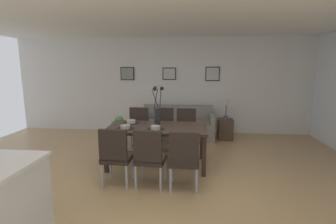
# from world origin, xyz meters

# --- Properties ---
(ground_plane) EXTENTS (9.00, 9.00, 0.00)m
(ground_plane) POSITION_xyz_m (0.00, 0.00, 0.00)
(ground_plane) COLOR tan
(back_wall_panel) EXTENTS (9.00, 0.10, 2.60)m
(back_wall_panel) POSITION_xyz_m (0.00, 3.25, 1.30)
(back_wall_panel) COLOR silver
(back_wall_panel) RESTS_ON ground
(ceiling_panel) EXTENTS (9.00, 7.20, 0.08)m
(ceiling_panel) POSITION_xyz_m (0.00, 0.40, 2.64)
(ceiling_panel) COLOR white
(dining_table) EXTENTS (1.80, 0.96, 0.74)m
(dining_table) POSITION_xyz_m (-0.19, 0.75, 0.66)
(dining_table) COLOR #33261E
(dining_table) RESTS_ON ground
(dining_chair_near_left) EXTENTS (0.45, 0.45, 0.92)m
(dining_chair_near_left) POSITION_xyz_m (-0.71, -0.12, 0.51)
(dining_chair_near_left) COLOR black
(dining_chair_near_left) RESTS_ON ground
(dining_chair_near_right) EXTENTS (0.45, 0.45, 0.92)m
(dining_chair_near_right) POSITION_xyz_m (-0.74, 1.62, 0.51)
(dining_chair_near_right) COLOR black
(dining_chair_near_right) RESTS_ON ground
(dining_chair_far_left) EXTENTS (0.47, 0.47, 0.92)m
(dining_chair_far_left) POSITION_xyz_m (-0.19, -0.13, 0.51)
(dining_chair_far_left) COLOR black
(dining_chair_far_left) RESTS_ON ground
(dining_chair_far_right) EXTENTS (0.44, 0.44, 0.92)m
(dining_chair_far_right) POSITION_xyz_m (-0.18, 1.65, 0.51)
(dining_chair_far_right) COLOR black
(dining_chair_far_right) RESTS_ON ground
(dining_chair_mid_left) EXTENTS (0.44, 0.44, 0.92)m
(dining_chair_mid_left) POSITION_xyz_m (0.33, -0.16, 0.51)
(dining_chair_mid_left) COLOR black
(dining_chair_mid_left) RESTS_ON ground
(dining_chair_mid_right) EXTENTS (0.44, 0.44, 0.92)m
(dining_chair_mid_right) POSITION_xyz_m (0.32, 1.61, 0.51)
(dining_chair_mid_right) COLOR black
(dining_chair_mid_right) RESTS_ON ground
(centerpiece_vase) EXTENTS (0.21, 0.23, 0.73)m
(centerpiece_vase) POSITION_xyz_m (-0.19, 0.75, 1.02)
(centerpiece_vase) COLOR #232326
(centerpiece_vase) RESTS_ON dining_table
(placemat_near_left) EXTENTS (0.32, 0.32, 0.01)m
(placemat_near_left) POSITION_xyz_m (-0.73, 0.53, 0.74)
(placemat_near_left) COLOR black
(placemat_near_left) RESTS_ON dining_table
(bowl_near_left) EXTENTS (0.17, 0.17, 0.07)m
(bowl_near_left) POSITION_xyz_m (-0.73, 0.53, 0.78)
(bowl_near_left) COLOR #B2ADA3
(bowl_near_left) RESTS_ON dining_table
(placemat_near_right) EXTENTS (0.32, 0.32, 0.01)m
(placemat_near_right) POSITION_xyz_m (-0.73, 0.96, 0.74)
(placemat_near_right) COLOR black
(placemat_near_right) RESTS_ON dining_table
(bowl_near_right) EXTENTS (0.17, 0.17, 0.07)m
(bowl_near_right) POSITION_xyz_m (-0.73, 0.96, 0.78)
(bowl_near_right) COLOR #B2ADA3
(bowl_near_right) RESTS_ON dining_table
(placemat_far_left) EXTENTS (0.32, 0.32, 0.01)m
(placemat_far_left) POSITION_xyz_m (-0.19, 0.53, 0.74)
(placemat_far_left) COLOR black
(placemat_far_left) RESTS_ON dining_table
(bowl_far_left) EXTENTS (0.17, 0.17, 0.07)m
(bowl_far_left) POSITION_xyz_m (-0.19, 0.53, 0.78)
(bowl_far_left) COLOR #B2ADA3
(bowl_far_left) RESTS_ON dining_table
(sofa) EXTENTS (1.85, 0.84, 0.80)m
(sofa) POSITION_xyz_m (0.07, 2.66, 0.28)
(sofa) COLOR gray
(sofa) RESTS_ON ground
(side_table) EXTENTS (0.36, 0.36, 0.52)m
(side_table) POSITION_xyz_m (1.29, 2.57, 0.26)
(side_table) COLOR #3D2D23
(side_table) RESTS_ON ground
(table_lamp) EXTENTS (0.22, 0.22, 0.51)m
(table_lamp) POSITION_xyz_m (1.29, 2.57, 0.89)
(table_lamp) COLOR #4C4C51
(table_lamp) RESTS_ON side_table
(framed_picture_left) EXTENTS (0.38, 0.03, 0.36)m
(framed_picture_left) POSITION_xyz_m (-1.36, 3.18, 1.63)
(framed_picture_left) COLOR black
(framed_picture_center) EXTENTS (0.37, 0.03, 0.33)m
(framed_picture_center) POSITION_xyz_m (-0.19, 3.18, 1.63)
(framed_picture_center) COLOR black
(framed_picture_right) EXTENTS (0.38, 0.03, 0.38)m
(framed_picture_right) POSITION_xyz_m (0.97, 3.18, 1.63)
(framed_picture_right) COLOR black
(potted_plant) EXTENTS (0.36, 0.36, 0.67)m
(potted_plant) POSITION_xyz_m (-1.31, 1.98, 0.37)
(potted_plant) COLOR brown
(potted_plant) RESTS_ON ground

